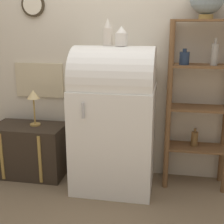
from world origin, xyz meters
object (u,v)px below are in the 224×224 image
object	(u,v)px
refrigerator	(114,117)
desk_lamp	(33,98)
vase_left	(108,33)
vase_center	(121,37)
suitcase_trunk	(30,150)

from	to	relation	value
refrigerator	desk_lamp	bearing A→B (deg)	173.33
refrigerator	vase_left	world-z (taller)	vase_left
refrigerator	vase_left	bearing A→B (deg)	166.82
refrigerator	vase_center	xyz separation A→B (m)	(0.07, -0.01, 0.76)
vase_center	desk_lamp	distance (m)	1.13
vase_left	desk_lamp	world-z (taller)	vase_left
refrigerator	desk_lamp	size ratio (longest dim) A/B	3.68
suitcase_trunk	vase_left	bearing A→B (deg)	-3.72
vase_left	desk_lamp	size ratio (longest dim) A/B	0.64
suitcase_trunk	desk_lamp	distance (m)	0.57
suitcase_trunk	vase_left	world-z (taller)	vase_left
suitcase_trunk	vase_center	size ratio (longest dim) A/B	4.33
vase_left	vase_center	size ratio (longest dim) A/B	1.39
refrigerator	suitcase_trunk	distance (m)	1.03
vase_center	suitcase_trunk	bearing A→B (deg)	175.32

